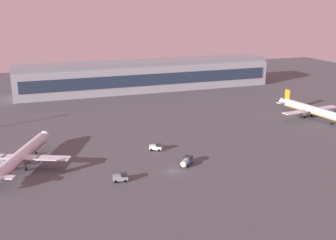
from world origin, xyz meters
name	(u,v)px	position (x,y,z in m)	size (l,w,h in m)	color
ground_plane	(173,171)	(0.00, 0.00, 0.00)	(416.00, 416.00, 0.00)	#4C4C51
terminal_building	(146,76)	(28.07, 117.24, 8.09)	(144.13, 22.40, 16.40)	#9EA3AD
airplane_mid_apron	(21,156)	(-42.00, 17.84, 3.78)	(29.04, 36.75, 10.01)	silver
airplane_far_stand	(312,110)	(76.78, 34.20, 3.68)	(29.61, 37.94, 9.73)	silver
cargo_loader	(121,178)	(-16.23, -2.00, 1.18)	(4.40, 2.59, 2.25)	gray
maintenance_van	(156,147)	(1.02, 18.66, 1.18)	(4.58, 3.62, 2.25)	white
fuel_truck	(187,161)	(5.72, 2.99, 1.37)	(5.72, 6.13, 2.35)	#3372BF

